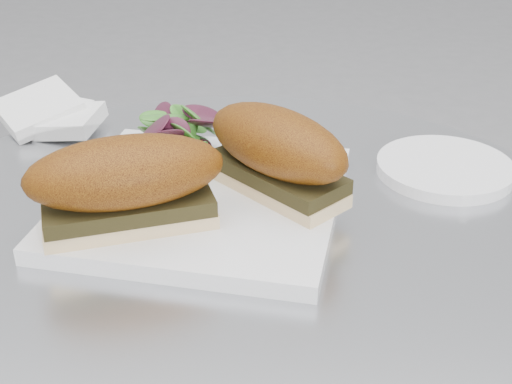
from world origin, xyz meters
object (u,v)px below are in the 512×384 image
(plate, at_px, (203,200))
(sandwich_left, at_px, (126,181))
(sandwich_right, at_px, (277,150))
(saucer, at_px, (445,168))

(plate, xyz_separation_m, sandwich_left, (-0.06, -0.06, 0.05))
(plate, bearing_deg, sandwich_right, 3.59)
(plate, bearing_deg, saucer, 16.76)
(plate, relative_size, sandwich_left, 1.38)
(plate, distance_m, sandwich_left, 0.10)
(sandwich_left, bearing_deg, saucer, 6.59)
(plate, height_order, sandwich_right, sandwich_right)
(sandwich_right, relative_size, saucer, 1.18)
(sandwich_right, height_order, saucer, sandwich_right)
(sandwich_left, distance_m, sandwich_right, 0.14)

